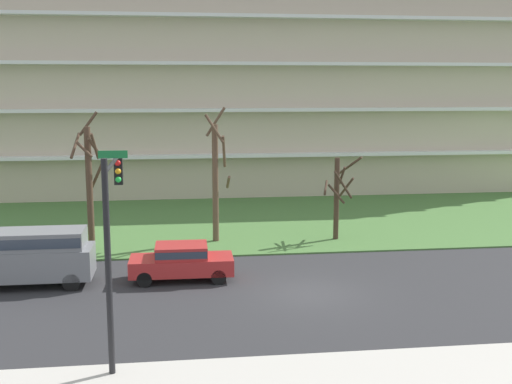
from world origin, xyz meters
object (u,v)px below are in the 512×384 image
Objects in this scene: tree_center at (338,194)px; van_gray_center_left at (29,253)px; traffic_signal_mast at (112,221)px; tree_left at (216,177)px; sedan_red_near_left at (182,260)px; tree_far_left at (89,181)px.

tree_center is 15.99m from van_gray_center_left.
van_gray_center_left is at bearing -157.32° from tree_center.
tree_left is at bearing 74.16° from traffic_signal_mast.
tree_center is 0.88× the size of van_gray_center_left.
tree_left is 1.62× the size of sedan_red_near_left.
tree_far_left is at bearing -108.73° from van_gray_center_left.
van_gray_center_left is 0.82× the size of traffic_signal_mast.
tree_left is 7.31m from sedan_red_near_left.
tree_far_left reaches higher than traffic_signal_mast.
tree_far_left is at bearing -176.94° from tree_center.
tree_center is 10.56m from sedan_red_near_left.
traffic_signal_mast reaches higher than tree_center.
tree_far_left is 13.31m from traffic_signal_mast.
tree_left is at bearing -141.58° from van_gray_center_left.
sedan_red_near_left is at bearing -50.88° from tree_far_left.
tree_center is at bearing 3.06° from tree_far_left.
traffic_signal_mast is at bearing -127.33° from tree_center.
traffic_signal_mast is at bearing 119.01° from van_gray_center_left.
traffic_signal_mast is (2.37, -13.08, 0.71)m from tree_far_left.
tree_left reaches higher than tree_center.
traffic_signal_mast reaches higher than van_gray_center_left.
sedan_red_near_left is at bearing 180.00° from van_gray_center_left.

